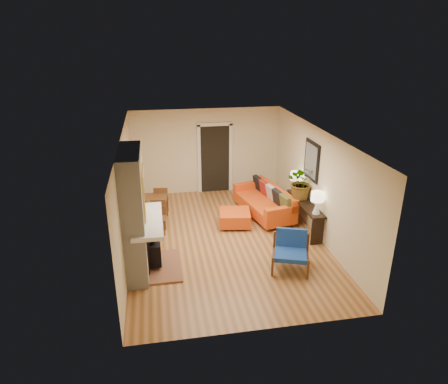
{
  "coord_description": "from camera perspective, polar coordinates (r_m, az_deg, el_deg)",
  "views": [
    {
      "loc": [
        -1.53,
        -8.44,
        4.64
      ],
      "look_at": [
        0.0,
        0.2,
        1.15
      ],
      "focal_mm": 32.0,
      "sensor_mm": 36.0,
      "label": 1
    }
  ],
  "objects": [
    {
      "name": "fireplace",
      "position": [
        8.2,
        -12.43,
        -3.36
      ],
      "size": [
        1.09,
        1.68,
        2.6
      ],
      "color": "white",
      "rests_on": "ground"
    },
    {
      "name": "sofa",
      "position": [
        10.97,
        6.05,
        -1.38
      ],
      "size": [
        1.32,
        2.26,
        0.83
      ],
      "color": "silver",
      "rests_on": "ground"
    },
    {
      "name": "room_shell",
      "position": [
        11.78,
        0.83,
        4.91
      ],
      "size": [
        6.5,
        6.5,
        6.5
      ],
      "color": "#C07A49",
      "rests_on": "ground"
    },
    {
      "name": "ottoman",
      "position": [
        10.32,
        1.54,
        -3.65
      ],
      "size": [
        0.88,
        0.88,
        0.39
      ],
      "color": "silver",
      "rests_on": "ground"
    },
    {
      "name": "lamp_far",
      "position": [
        10.71,
        10.23,
        1.81
      ],
      "size": [
        0.3,
        0.3,
        0.54
      ],
      "color": "white",
      "rests_on": "console_table"
    },
    {
      "name": "houseplant",
      "position": [
        10.24,
        11.15,
        1.44
      ],
      "size": [
        0.89,
        0.8,
        0.89
      ],
      "primitive_type": "imported",
      "rotation": [
        0.0,
        0.0,
        -0.13
      ],
      "color": "#1E5919",
      "rests_on": "console_table"
    },
    {
      "name": "dining_table",
      "position": [
        10.46,
        -9.53,
        -1.69
      ],
      "size": [
        0.75,
        1.57,
        0.83
      ],
      "color": "brown",
      "rests_on": "ground"
    },
    {
      "name": "lamp_near",
      "position": [
        9.46,
        13.17,
        -1.15
      ],
      "size": [
        0.3,
        0.3,
        0.54
      ],
      "color": "white",
      "rests_on": "console_table"
    },
    {
      "name": "console_table",
      "position": [
        10.22,
        11.5,
        -2.21
      ],
      "size": [
        0.34,
        1.85,
        0.72
      ],
      "color": "black",
      "rests_on": "ground"
    },
    {
      "name": "blue_chair",
      "position": [
        8.6,
        9.53,
        -7.97
      ],
      "size": [
        0.96,
        0.95,
        0.8
      ],
      "color": "brown",
      "rests_on": "ground"
    }
  ]
}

